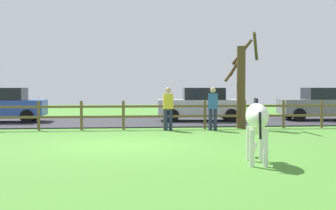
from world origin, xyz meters
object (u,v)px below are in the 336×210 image
object	(u,v)px
crow_on_grass	(263,147)
parked_car_silver	(201,104)
parked_car_grey	(322,103)
zebra	(257,121)
bare_tree	(241,82)
parked_car_blue	(1,105)
visitor_right_of_tree	(168,107)
visitor_left_of_tree	(213,107)

from	to	relation	value
crow_on_grass	parked_car_silver	world-z (taller)	parked_car_silver
crow_on_grass	parked_car_silver	xyz separation A→B (m)	(0.23, 10.31, 0.72)
parked_car_grey	crow_on_grass	bearing A→B (deg)	-121.11
zebra	parked_car_silver	world-z (taller)	parked_car_silver
bare_tree	parked_car_grey	size ratio (longest dim) A/B	0.92
parked_car_blue	visitor_right_of_tree	bearing A→B (deg)	-32.19
bare_tree	parked_car_silver	xyz separation A→B (m)	(-0.97, 3.63, -1.00)
parked_car_blue	visitor_left_of_tree	bearing A→B (deg)	-27.96
crow_on_grass	parked_car_silver	size ratio (longest dim) A/B	0.05
parked_car_silver	visitor_left_of_tree	xyz separation A→B (m)	(-0.35, -4.47, 0.06)
parked_car_silver	visitor_right_of_tree	xyz separation A→B (m)	(-2.03, -4.28, 0.06)
zebra	parked_car_grey	distance (m)	13.88
parked_car_blue	zebra	bearing A→B (deg)	-56.14
crow_on_grass	parked_car_grey	distance (m)	12.01
parked_car_silver	parked_car_blue	bearing A→B (deg)	178.49
zebra	visitor_left_of_tree	size ratio (longest dim) A/B	1.17
bare_tree	parked_car_blue	xyz separation A→B (m)	(-10.19, 3.87, -1.00)
parked_car_grey	visitor_left_of_tree	distance (m)	7.70
parked_car_blue	parked_car_grey	bearing A→B (deg)	-1.11
visitor_left_of_tree	visitor_right_of_tree	bearing A→B (deg)	173.73
crow_on_grass	bare_tree	bearing A→B (deg)	79.80
bare_tree	visitor_right_of_tree	size ratio (longest dim) A/B	2.30
bare_tree	visitor_right_of_tree	distance (m)	3.21
crow_on_grass	visitor_left_of_tree	bearing A→B (deg)	91.15
parked_car_silver	visitor_left_of_tree	bearing A→B (deg)	-94.46
parked_car_grey	visitor_left_of_tree	size ratio (longest dim) A/B	2.50
zebra	crow_on_grass	distance (m)	2.08
parked_car_blue	visitor_right_of_tree	xyz separation A→B (m)	(7.19, -4.52, 0.06)
visitor_left_of_tree	bare_tree	bearing A→B (deg)	32.50
parked_car_blue	parked_car_silver	xyz separation A→B (m)	(9.22, -0.24, 0.00)
parked_car_grey	parked_car_silver	bearing A→B (deg)	179.51
zebra	crow_on_grass	size ratio (longest dim) A/B	8.93
bare_tree	zebra	distance (m)	8.72
visitor_right_of_tree	parked_car_blue	bearing A→B (deg)	147.81
zebra	parked_car_grey	world-z (taller)	parked_car_grey
crow_on_grass	parked_car_silver	distance (m)	10.34
parked_car_blue	parked_car_grey	xyz separation A→B (m)	(15.18, -0.29, 0.00)
crow_on_grass	visitor_right_of_tree	world-z (taller)	visitor_right_of_tree
bare_tree	crow_on_grass	size ratio (longest dim) A/B	17.51
zebra	visitor_right_of_tree	world-z (taller)	visitor_right_of_tree
crow_on_grass	parked_car_blue	world-z (taller)	parked_car_blue
parked_car_blue	visitor_left_of_tree	world-z (taller)	visitor_left_of_tree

